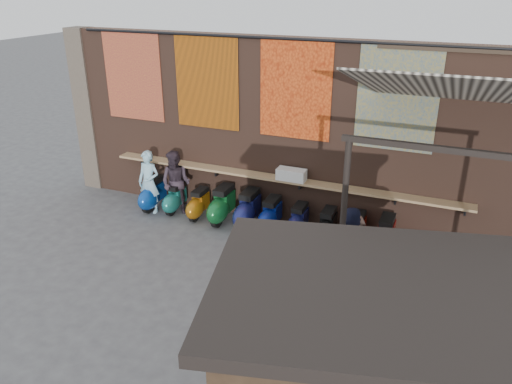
# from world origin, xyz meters

# --- Properties ---
(ground) EXTENTS (70.00, 70.00, 0.00)m
(ground) POSITION_xyz_m (0.00, 0.00, 0.00)
(ground) COLOR #474749
(ground) RESTS_ON ground
(brick_wall) EXTENTS (10.00, 0.40, 4.00)m
(brick_wall) POSITION_xyz_m (0.00, 2.70, 2.00)
(brick_wall) COLOR brown
(brick_wall) RESTS_ON ground
(pier_left) EXTENTS (0.50, 0.50, 4.00)m
(pier_left) POSITION_xyz_m (-5.20, 2.70, 2.00)
(pier_left) COLOR #4C4238
(pier_left) RESTS_ON ground
(eating_counter) EXTENTS (8.00, 0.32, 0.05)m
(eating_counter) POSITION_xyz_m (0.00, 2.33, 1.10)
(eating_counter) COLOR #9E7A51
(eating_counter) RESTS_ON brick_wall
(shelf_box) EXTENTS (0.62, 0.28, 0.24)m
(shelf_box) POSITION_xyz_m (0.33, 2.30, 1.25)
(shelf_box) COLOR white
(shelf_box) RESTS_ON eating_counter
(tapestry_redgold) EXTENTS (1.50, 0.02, 2.00)m
(tapestry_redgold) POSITION_xyz_m (-3.60, 2.48, 3.00)
(tapestry_redgold) COLOR maroon
(tapestry_redgold) RESTS_ON brick_wall
(tapestry_sun) EXTENTS (1.50, 0.02, 2.00)m
(tapestry_sun) POSITION_xyz_m (-1.70, 2.48, 3.00)
(tapestry_sun) COLOR orange
(tapestry_sun) RESTS_ON brick_wall
(tapestry_orange) EXTENTS (1.50, 0.02, 2.00)m
(tapestry_orange) POSITION_xyz_m (0.30, 2.48, 3.00)
(tapestry_orange) COLOR #DD561B
(tapestry_orange) RESTS_ON brick_wall
(tapestry_multi) EXTENTS (1.50, 0.02, 2.00)m
(tapestry_multi) POSITION_xyz_m (2.30, 2.48, 3.00)
(tapestry_multi) COLOR navy
(tapestry_multi) RESTS_ON brick_wall
(hang_rail) EXTENTS (9.50, 0.06, 0.06)m
(hang_rail) POSITION_xyz_m (0.00, 2.47, 3.98)
(hang_rail) COLOR black
(hang_rail) RESTS_ON brick_wall
(scooter_stool_0) EXTENTS (0.36, 0.80, 0.76)m
(scooter_stool_0) POSITION_xyz_m (-2.97, 1.97, 0.38)
(scooter_stool_0) COLOR #0D3B92
(scooter_stool_0) RESTS_ON ground
(scooter_stool_1) EXTENTS (0.32, 0.71, 0.67)m
(scooter_stool_1) POSITION_xyz_m (-2.40, 2.02, 0.34)
(scooter_stool_1) COLOR #19665E
(scooter_stool_1) RESTS_ON ground
(scooter_stool_2) EXTENTS (0.32, 0.71, 0.67)m
(scooter_stool_2) POSITION_xyz_m (-1.75, 1.95, 0.34)
(scooter_stool_2) COLOR #92540D
(scooter_stool_2) RESTS_ON ground
(scooter_stool_3) EXTENTS (0.39, 0.86, 0.82)m
(scooter_stool_3) POSITION_xyz_m (-1.16, 1.97, 0.41)
(scooter_stool_3) COLOR #105224
(scooter_stool_3) RESTS_ON ground
(scooter_stool_4) EXTENTS (0.39, 0.87, 0.82)m
(scooter_stool_4) POSITION_xyz_m (-0.53, 1.97, 0.41)
(scooter_stool_4) COLOR #15194F
(scooter_stool_4) RESTS_ON ground
(scooter_stool_5) EXTENTS (0.35, 0.79, 0.75)m
(scooter_stool_5) POSITION_xyz_m (0.01, 1.95, 0.37)
(scooter_stool_5) COLOR navy
(scooter_stool_5) RESTS_ON ground
(scooter_stool_6) EXTENTS (0.33, 0.72, 0.69)m
(scooter_stool_6) POSITION_xyz_m (0.62, 2.00, 0.34)
(scooter_stool_6) COLOR #171B53
(scooter_stool_6) RESTS_ON ground
(scooter_stool_7) EXTENTS (0.33, 0.74, 0.70)m
(scooter_stool_7) POSITION_xyz_m (1.25, 1.98, 0.35)
(scooter_stool_7) COLOR black
(scooter_stool_7) RESTS_ON ground
(scooter_stool_8) EXTENTS (0.33, 0.73, 0.70)m
(scooter_stool_8) POSITION_xyz_m (1.84, 2.04, 0.35)
(scooter_stool_8) COLOR red
(scooter_stool_8) RESTS_ON ground
(scooter_stool_9) EXTENTS (0.36, 0.79, 0.76)m
(scooter_stool_9) POSITION_xyz_m (2.43, 1.98, 0.38)
(scooter_stool_9) COLOR maroon
(scooter_stool_9) RESTS_ON ground
(diner_left) EXTENTS (0.55, 0.36, 1.48)m
(diner_left) POSITION_xyz_m (-2.95, 1.81, 0.74)
(diner_left) COLOR #96C8DB
(diner_left) RESTS_ON ground
(diner_right) EXTENTS (0.75, 0.60, 1.50)m
(diner_right) POSITION_xyz_m (-2.34, 2.00, 0.75)
(diner_right) COLOR #342832
(diner_right) RESTS_ON ground
(shopper_navy) EXTENTS (1.17, 0.67, 1.89)m
(shopper_navy) POSITION_xyz_m (2.18, -0.23, 0.94)
(shopper_navy) COLOR black
(shopper_navy) RESTS_ON ground
(shopper_grey) EXTENTS (1.15, 0.68, 1.77)m
(shopper_grey) POSITION_xyz_m (3.30, -0.48, 0.88)
(shopper_grey) COLOR #525457
(shopper_grey) RESTS_ON ground
(shopper_tan) EXTENTS (0.86, 0.85, 1.50)m
(shopper_tan) POSITION_xyz_m (2.08, 0.36, 0.75)
(shopper_tan) COLOR #79594D
(shopper_tan) RESTS_ON ground
(stall_roof) EXTENTS (3.16, 2.70, 0.12)m
(stall_roof) POSITION_xyz_m (3.01, -3.48, 2.70)
(stall_roof) COLOR black
(stall_roof) RESTS_ON market_stall
(stall_sign) EXTENTS (1.17, 0.33, 0.50)m
(stall_sign) POSITION_xyz_m (2.78, -2.56, 1.92)
(stall_sign) COLOR gold
(stall_sign) RESTS_ON market_stall
(stall_shelf) EXTENTS (1.99, 0.58, 0.06)m
(stall_shelf) POSITION_xyz_m (2.78, -2.56, 0.96)
(stall_shelf) COLOR #473321
(stall_shelf) RESTS_ON market_stall
(awning_canvas) EXTENTS (3.20, 3.28, 0.97)m
(awning_canvas) POSITION_xyz_m (3.50, 0.90, 3.55)
(awning_canvas) COLOR beige
(awning_canvas) RESTS_ON brick_wall
(awning_ledger) EXTENTS (3.30, 0.08, 0.12)m
(awning_ledger) POSITION_xyz_m (3.50, 2.49, 3.95)
(awning_ledger) COLOR #33261C
(awning_ledger) RESTS_ON brick_wall
(awning_header) EXTENTS (3.00, 0.08, 0.08)m
(awning_header) POSITION_xyz_m (3.50, -0.60, 3.08)
(awning_header) COLOR black
(awning_header) RESTS_ON awning_post_left
(awning_post_left) EXTENTS (0.09, 0.09, 3.10)m
(awning_post_left) POSITION_xyz_m (2.10, -0.60, 1.55)
(awning_post_left) COLOR black
(awning_post_left) RESTS_ON ground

